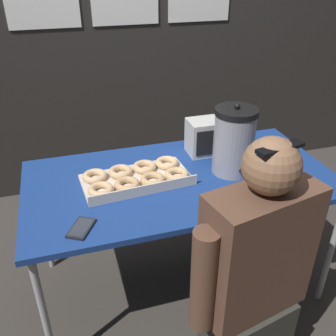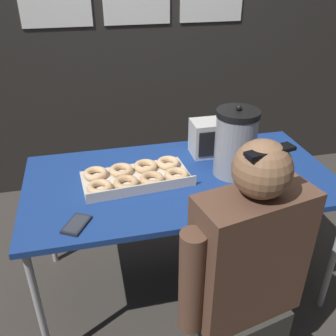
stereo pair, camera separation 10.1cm
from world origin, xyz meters
TOP-DOWN VIEW (x-y plane):
  - ground_plane at (0.00, 0.00)m, footprint 12.00×12.00m
  - back_wall at (0.00, 1.28)m, footprint 6.00×0.11m
  - folding_table at (0.00, 0.00)m, footprint 1.51×0.78m
  - donut_box at (-0.22, 0.02)m, footprint 0.54×0.31m
  - coffee_urn at (0.26, -0.02)m, footprint 0.21×0.23m
  - cell_phone at (-0.51, -0.27)m, footprint 0.13×0.15m
  - space_heater at (0.20, 0.21)m, footprint 0.17×0.15m
  - person_seated at (0.10, -0.60)m, footprint 0.56×0.30m

SIDE VIEW (x-z plane):
  - ground_plane at x=0.00m, z-range 0.00..0.00m
  - person_seated at x=0.10m, z-range -0.03..1.15m
  - folding_table at x=0.00m, z-range 0.32..1.03m
  - cell_phone at x=-0.51m, z-range 0.72..0.73m
  - donut_box at x=-0.22m, z-range 0.71..0.77m
  - space_heater at x=0.20m, z-range 0.72..0.91m
  - coffee_urn at x=0.26m, z-range 0.70..1.06m
  - back_wall at x=0.00m, z-range 0.00..2.75m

